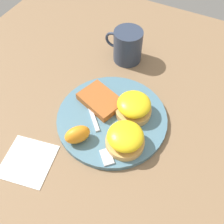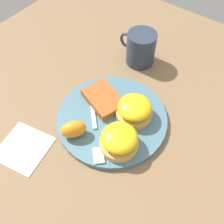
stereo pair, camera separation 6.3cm
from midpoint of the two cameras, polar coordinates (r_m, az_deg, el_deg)
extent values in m
plane|color=#846647|center=(0.66, 2.74, -1.94)|extent=(1.10, 1.10, 0.00)
cylinder|color=slate|center=(0.65, 2.76, -1.59)|extent=(0.27, 0.27, 0.01)
cylinder|color=tan|center=(0.60, 4.60, -7.11)|extent=(0.09, 0.09, 0.02)
ellipsoid|color=yellow|center=(0.58, 4.78, -5.80)|extent=(0.08, 0.08, 0.04)
cylinder|color=tan|center=(0.65, 7.60, -0.56)|extent=(0.09, 0.09, 0.02)
ellipsoid|color=yellow|center=(0.63, 7.86, 0.87)|extent=(0.08, 0.08, 0.04)
cube|color=#A65725|center=(0.67, 0.85, 2.69)|extent=(0.13, 0.11, 0.02)
ellipsoid|color=orange|center=(0.60, -5.41, -4.00)|extent=(0.07, 0.07, 0.04)
cube|color=silver|center=(0.65, -1.43, -0.17)|extent=(0.08, 0.08, 0.00)
cube|color=silver|center=(0.59, 0.13, -9.68)|extent=(0.05, 0.05, 0.00)
cylinder|color=#2D384C|center=(0.78, 8.70, 13.40)|extent=(0.08, 0.08, 0.10)
torus|color=#2D384C|center=(0.79, 5.73, 15.06)|extent=(0.05, 0.01, 0.05)
cube|color=white|center=(0.64, -16.04, -7.68)|extent=(0.13, 0.13, 0.00)
camera|label=1|loc=(0.03, -87.13, 3.89)|focal=42.00mm
camera|label=2|loc=(0.03, 92.87, -3.89)|focal=42.00mm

